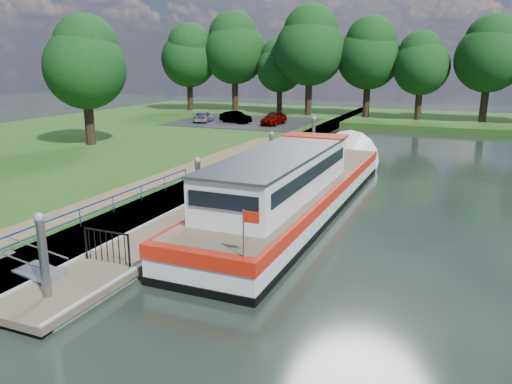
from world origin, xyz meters
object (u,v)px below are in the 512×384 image
at_px(pontoon, 240,194).
at_px(car_b, 236,117).
at_px(car_c, 204,117).
at_px(barge, 301,187).
at_px(car_a, 274,118).

xyz_separation_m(pontoon, car_b, (-11.35, 23.48, 1.24)).
bearing_deg(car_c, pontoon, 111.50).
distance_m(barge, car_b, 28.46).
bearing_deg(car_c, car_a, 173.18).
height_order(car_a, car_b, car_a).
height_order(car_b, car_c, car_b).
xyz_separation_m(barge, car_a, (-10.72, 24.22, 0.41)).
xyz_separation_m(barge, car_c, (-18.35, 23.63, 0.28)).
bearing_deg(car_c, car_b, 178.47).
bearing_deg(barge, car_a, 113.87).
relative_size(pontoon, car_a, 7.72).
bearing_deg(car_b, barge, -129.94).
bearing_deg(car_b, pontoon, -135.83).
distance_m(barge, car_c, 29.92).
distance_m(pontoon, car_b, 26.11).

